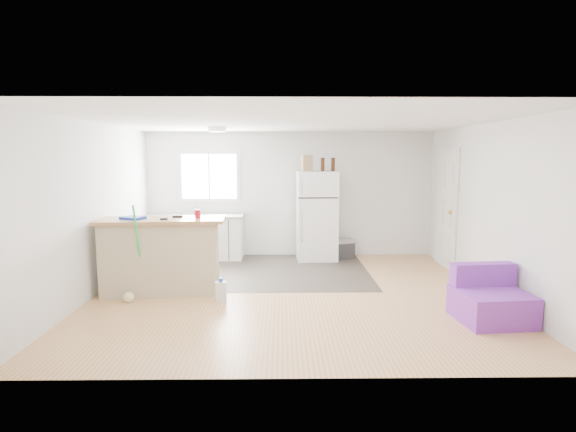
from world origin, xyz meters
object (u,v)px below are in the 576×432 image
object	(u,v)px
kitchen_cabinets	(194,236)
blue_tray	(133,218)
refrigerator	(316,216)
mop	(132,284)
cardboard_box	(307,163)
peninsula	(161,255)
bottle_right	(333,164)
red_cup	(198,214)
purple_seat	(490,301)
cleaner_jug	(221,291)
bottle_left	(323,165)
cooler	(340,249)

from	to	relation	value
kitchen_cabinets	blue_tray	size ratio (longest dim) A/B	6.25
refrigerator	mop	xyz separation A→B (m)	(-2.66, -2.49, -0.60)
kitchen_cabinets	cardboard_box	distance (m)	2.54
peninsula	blue_tray	bearing A→B (deg)	-174.44
kitchen_cabinets	mop	distance (m)	2.59
peninsula	refrigerator	size ratio (longest dim) A/B	1.07
peninsula	bottle_right	world-z (taller)	bottle_right
red_cup	blue_tray	bearing A→B (deg)	-173.65
mop	bottle_right	size ratio (longest dim) A/B	5.27
red_cup	purple_seat	bearing A→B (deg)	-18.09
kitchen_cabinets	bottle_right	size ratio (longest dim) A/B	7.51
purple_seat	blue_tray	distance (m)	4.74
purple_seat	cleaner_jug	xyz separation A→B (m)	(-3.28, 0.73, -0.09)
cleaner_jug	blue_tray	bearing A→B (deg)	155.12
mop	blue_tray	world-z (taller)	mop
purple_seat	refrigerator	bearing A→B (deg)	113.92
purple_seat	red_cup	xyz separation A→B (m)	(-3.65, 1.19, 0.89)
refrigerator	red_cup	bearing A→B (deg)	-134.87
blue_tray	mop	bearing A→B (deg)	-80.77
red_cup	bottle_left	world-z (taller)	bottle_left
purple_seat	mop	size ratio (longest dim) A/B	0.64
refrigerator	bottle_left	world-z (taller)	bottle_left
red_cup	bottle_right	xyz separation A→B (m)	(2.13, 2.07, 0.66)
bottle_left	bottle_right	size ratio (longest dim) A/B	1.00
cardboard_box	bottle_left	bearing A→B (deg)	1.55
peninsula	purple_seat	size ratio (longest dim) A/B	2.13
peninsula	red_cup	size ratio (longest dim) A/B	14.83
peninsula	blue_tray	size ratio (longest dim) A/B	5.93
refrigerator	cleaner_jug	size ratio (longest dim) A/B	5.20
refrigerator	red_cup	world-z (taller)	refrigerator
peninsula	red_cup	distance (m)	0.79
peninsula	red_cup	world-z (taller)	red_cup
refrigerator	mop	distance (m)	3.69
purple_seat	cardboard_box	distance (m)	4.08
mop	red_cup	distance (m)	1.29
peninsula	cooler	xyz separation A→B (m)	(2.82, 2.13, -0.35)
kitchen_cabinets	peninsula	xyz separation A→B (m)	(-0.05, -2.16, 0.11)
red_cup	cleaner_jug	bearing A→B (deg)	-51.01
cleaner_jug	bottle_left	size ratio (longest dim) A/B	1.28
cooler	kitchen_cabinets	bearing A→B (deg)	157.86
kitchen_cabinets	mop	bearing A→B (deg)	-97.34
purple_seat	bottle_right	size ratio (longest dim) A/B	3.35
blue_tray	cleaner_jug	bearing A→B (deg)	-16.07
kitchen_cabinets	cardboard_box	xyz separation A→B (m)	(2.12, -0.12, 1.38)
bottle_left	mop	bearing A→B (deg)	-138.53
kitchen_cabinets	purple_seat	world-z (taller)	kitchen_cabinets
bottle_right	cardboard_box	bearing A→B (deg)	-171.66
mop	bottle_right	world-z (taller)	bottle_right
kitchen_cabinets	cleaner_jug	bearing A→B (deg)	-71.43
purple_seat	cleaner_jug	world-z (taller)	purple_seat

